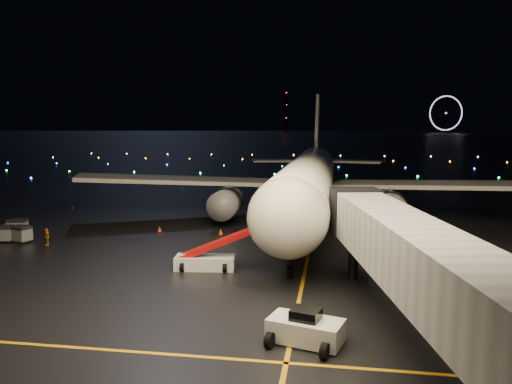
# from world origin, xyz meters

# --- Properties ---
(ground) EXTENTS (2000.00, 2000.00, 0.00)m
(ground) POSITION_xyz_m (0.00, 300.00, 0.00)
(ground) COLOR black
(ground) RESTS_ON ground
(lane_centre) EXTENTS (0.25, 80.00, 0.02)m
(lane_centre) POSITION_xyz_m (12.00, 15.00, 0.01)
(lane_centre) COLOR gold
(lane_centre) RESTS_ON ground
(airliner) EXTENTS (55.78, 53.01, 15.75)m
(airliner) POSITION_xyz_m (11.12, 27.27, 7.88)
(airliner) COLOR silver
(airliner) RESTS_ON ground
(pushback_tug) EXTENTS (4.10, 2.90, 1.77)m
(pushback_tug) POSITION_xyz_m (12.75, -7.63, 0.88)
(pushback_tug) COLOR silver
(pushback_tug) RESTS_ON ground
(belt_loader) EXTENTS (6.83, 2.50, 3.24)m
(belt_loader) POSITION_xyz_m (4.39, 4.30, 1.62)
(belt_loader) COLOR silver
(belt_loader) RESTS_ON ground
(crew_c) EXTENTS (0.91, 0.94, 1.58)m
(crew_c) POSITION_xyz_m (-11.97, 9.55, 0.79)
(crew_c) COLOR orange
(crew_c) RESTS_ON ground
(safety_cone_0) EXTENTS (0.60, 0.60, 0.55)m
(safety_cone_0) POSITION_xyz_m (2.81, 16.48, 0.27)
(safety_cone_0) COLOR #EF490D
(safety_cone_0) RESTS_ON ground
(safety_cone_1) EXTENTS (0.49, 0.49, 0.53)m
(safety_cone_1) POSITION_xyz_m (4.21, 25.22, 0.27)
(safety_cone_1) COLOR #EF490D
(safety_cone_1) RESTS_ON ground
(safety_cone_2) EXTENTS (0.61, 0.61, 0.54)m
(safety_cone_2) POSITION_xyz_m (-3.80, 16.84, 0.27)
(safety_cone_2) COLOR #EF490D
(safety_cone_2) RESTS_ON ground
(safety_cone_3) EXTENTS (0.45, 0.45, 0.48)m
(safety_cone_3) POSITION_xyz_m (-20.14, 28.70, 0.24)
(safety_cone_3) COLOR #EF490D
(safety_cone_3) RESTS_ON ground
(ferris_wheel) EXTENTS (49.33, 16.80, 52.00)m
(ferris_wheel) POSITION_xyz_m (170.00, 720.00, 26.00)
(ferris_wheel) COLOR black
(ferris_wheel) RESTS_ON ground
(radio_mast) EXTENTS (1.80, 1.80, 64.00)m
(radio_mast) POSITION_xyz_m (-60.00, 740.00, 32.00)
(radio_mast) COLOR black
(radio_mast) RESTS_ON ground
(taxiway_lights) EXTENTS (164.00, 92.00, 0.36)m
(taxiway_lights) POSITION_xyz_m (0.00, 106.00, 0.18)
(taxiway_lights) COLOR black
(taxiway_lights) RESTS_ON ground
(baggage_cart_0) EXTENTS (2.10, 1.74, 1.54)m
(baggage_cart_0) POSITION_xyz_m (-15.07, 10.22, 0.77)
(baggage_cart_0) COLOR gray
(baggage_cart_0) RESTS_ON ground
(baggage_cart_1) EXTENTS (1.99, 1.57, 1.51)m
(baggage_cart_1) POSITION_xyz_m (-17.60, 13.44, 0.76)
(baggage_cart_1) COLOR gray
(baggage_cart_1) RESTS_ON ground
(baggage_cart_2) EXTENTS (2.07, 1.66, 1.55)m
(baggage_cart_2) POSITION_xyz_m (-16.82, 10.07, 0.78)
(baggage_cart_2) COLOR gray
(baggage_cart_2) RESTS_ON ground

